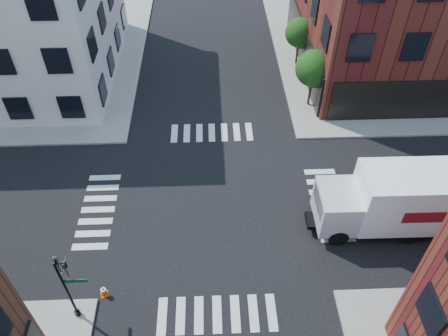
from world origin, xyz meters
TOP-DOWN VIEW (x-y plane):
  - ground at (0.00, 0.00)m, footprint 120.00×120.00m
  - sidewalk_ne at (21.00, 21.00)m, footprint 30.00×30.00m
  - tree_near at (7.56, 9.98)m, footprint 2.69×2.69m
  - tree_far at (7.56, 15.98)m, footprint 2.43×2.43m
  - signal_pole at (-6.72, -6.68)m, footprint 1.29×1.24m
  - box_truck at (10.34, -1.80)m, footprint 9.16×2.93m
  - traffic_cone at (-5.70, -5.70)m, footprint 0.49×0.49m

SIDE VIEW (x-z plane):
  - ground at x=0.00m, z-range 0.00..0.00m
  - sidewalk_ne at x=21.00m, z-range 0.00..0.15m
  - traffic_cone at x=-5.70m, z-range -0.01..0.69m
  - box_truck at x=10.34m, z-range 0.08..4.20m
  - signal_pole at x=-6.72m, z-range 0.56..5.16m
  - tree_far at x=7.56m, z-range 0.84..4.91m
  - tree_near at x=7.56m, z-range 0.91..5.41m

